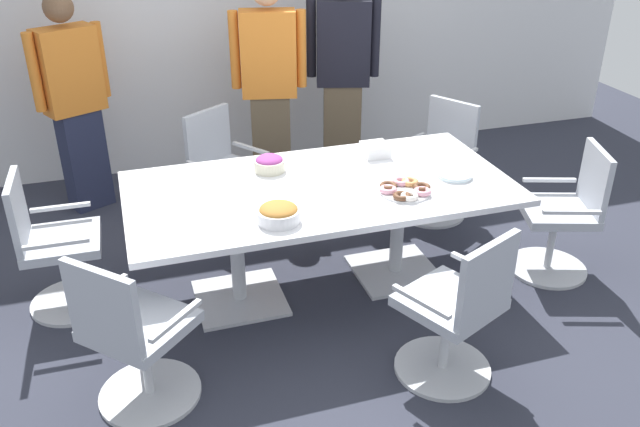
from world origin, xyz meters
TOP-DOWN VIEW (x-y plane):
  - ground_plane at (0.00, 0.00)m, footprint 10.00×10.00m
  - back_wall at (0.00, 2.40)m, footprint 8.00×0.10m
  - conference_table at (0.00, 0.00)m, footprint 2.40×1.20m
  - office_chair_0 at (1.64, -0.31)m, footprint 0.68×0.68m
  - office_chair_1 at (1.23, 0.76)m, footprint 0.74×0.74m
  - office_chair_2 at (-0.43, 1.06)m, footprint 0.75×0.75m
  - office_chair_3 at (-1.64, 0.29)m, footprint 0.55×0.55m
  - office_chair_4 at (-1.23, -0.77)m, footprint 0.76×0.76m
  - office_chair_5 at (0.42, -1.07)m, footprint 0.72×0.72m
  - person_standing_0 at (-1.45, 1.74)m, footprint 0.58×0.39m
  - person_standing_1 at (0.06, 1.57)m, footprint 0.61×0.31m
  - person_standing_2 at (0.71, 1.61)m, footprint 0.61×0.34m
  - snack_bowl_pretzels at (-0.37, -0.39)m, footprint 0.25×0.25m
  - snack_bowl_candy_mix at (-0.25, 0.31)m, footprint 0.20×0.20m
  - donut_platter at (0.46, -0.26)m, footprint 0.32×0.32m
  - plate_stack at (0.86, -0.14)m, footprint 0.22×0.22m
  - napkin_pile at (0.51, 0.35)m, footprint 0.18×0.18m

SIDE VIEW (x-z plane):
  - ground_plane at x=0.00m, z-range -0.01..0.00m
  - office_chair_0 at x=1.64m, z-range -0.05..0.86m
  - office_chair_1 at x=1.23m, z-range -0.05..0.86m
  - office_chair_2 at x=-0.43m, z-range -0.05..0.86m
  - office_chair_3 at x=-1.64m, z-range -0.05..0.86m
  - office_chair_4 at x=-1.23m, z-range -0.05..0.86m
  - office_chair_5 at x=0.42m, z-range -0.05..0.86m
  - conference_table at x=0.00m, z-range 0.25..1.00m
  - plate_stack at x=0.86m, z-range 0.75..0.78m
  - donut_platter at x=0.46m, z-range 0.75..0.79m
  - napkin_pile at x=0.51m, z-range 0.75..0.84m
  - snack_bowl_pretzels at x=-0.37m, z-range 0.75..0.86m
  - snack_bowl_candy_mix at x=-0.25m, z-range 0.75..0.86m
  - person_standing_0 at x=-1.45m, z-range 0.04..1.76m
  - person_standing_1 at x=0.06m, z-range 0.04..1.85m
  - person_standing_2 at x=0.71m, z-range 0.05..1.90m
  - back_wall at x=0.00m, z-range 0.00..2.80m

